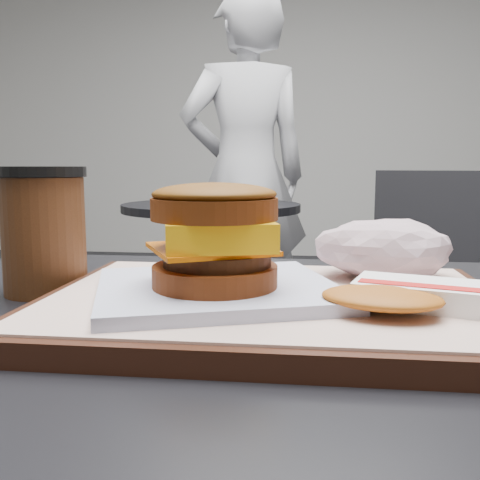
% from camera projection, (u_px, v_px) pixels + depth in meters
% --- Properties ---
extents(serving_tray, '(0.38, 0.28, 0.02)m').
position_uv_depth(serving_tray, '(272.00, 305.00, 0.45)').
color(serving_tray, black).
rests_on(serving_tray, customer_table).
extents(breakfast_sandwich, '(0.23, 0.22, 0.09)m').
position_uv_depth(breakfast_sandwich, '(216.00, 249.00, 0.43)').
color(breakfast_sandwich, white).
rests_on(breakfast_sandwich, serving_tray).
extents(hash_brown, '(0.13, 0.11, 0.02)m').
position_uv_depth(hash_brown, '(401.00, 295.00, 0.40)').
color(hash_brown, white).
rests_on(hash_brown, serving_tray).
extents(crumpled_wrapper, '(0.13, 0.10, 0.06)m').
position_uv_depth(crumpled_wrapper, '(383.00, 248.00, 0.50)').
color(crumpled_wrapper, silver).
rests_on(crumpled_wrapper, serving_tray).
extents(coffee_cup, '(0.09, 0.09, 0.12)m').
position_uv_depth(coffee_cup, '(44.00, 230.00, 0.53)').
color(coffee_cup, '#41210F').
rests_on(coffee_cup, customer_table).
extents(neighbor_table, '(0.70, 0.70, 0.75)m').
position_uv_depth(neighbor_table, '(212.00, 254.00, 2.13)').
color(neighbor_table, black).
rests_on(neighbor_table, ground).
extents(napkin, '(0.15, 0.15, 0.00)m').
position_uv_depth(napkin, '(182.00, 203.00, 2.09)').
color(napkin, white).
rests_on(napkin, neighbor_table).
extents(neighbor_chair, '(0.66, 0.56, 0.88)m').
position_uv_depth(neighbor_chair, '(392.00, 265.00, 2.10)').
color(neighbor_chair, '#B1B0B6').
rests_on(neighbor_chair, ground).
extents(patron, '(0.72, 0.59, 1.70)m').
position_uv_depth(patron, '(245.00, 176.00, 2.55)').
color(patron, silver).
rests_on(patron, ground).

